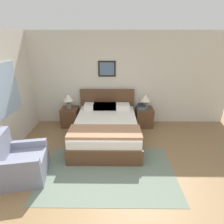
{
  "coord_description": "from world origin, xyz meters",
  "views": [
    {
      "loc": [
        0.08,
        -1.95,
        2.37
      ],
      "look_at": [
        0.05,
        1.64,
        0.88
      ],
      "focal_mm": 28.0,
      "sensor_mm": 36.0,
      "label": 1
    }
  ],
  "objects_px": {
    "nightstand_by_door": "(144,117)",
    "table_lamp_by_door": "(146,99)",
    "armchair": "(21,164)",
    "table_lamp_near_window": "(68,99)",
    "bed": "(106,128)",
    "nightstand_near_window": "(70,117)"
  },
  "relations": [
    {
      "from": "armchair",
      "to": "table_lamp_near_window",
      "type": "xyz_separation_m",
      "value": [
        0.4,
        2.1,
        0.53
      ]
    },
    {
      "from": "bed",
      "to": "armchair",
      "type": "distance_m",
      "value": 2.01
    },
    {
      "from": "bed",
      "to": "nightstand_near_window",
      "type": "distance_m",
      "value": 1.33
    },
    {
      "from": "bed",
      "to": "armchair",
      "type": "height_order",
      "value": "bed"
    },
    {
      "from": "armchair",
      "to": "bed",
      "type": "bearing_deg",
      "value": 122.48
    },
    {
      "from": "table_lamp_by_door",
      "to": "nightstand_near_window",
      "type": "bearing_deg",
      "value": 179.47
    },
    {
      "from": "bed",
      "to": "nightstand_near_window",
      "type": "bearing_deg",
      "value": 144.85
    },
    {
      "from": "bed",
      "to": "nightstand_near_window",
      "type": "relative_size",
      "value": 3.73
    },
    {
      "from": "nightstand_by_door",
      "to": "table_lamp_by_door",
      "type": "relative_size",
      "value": 1.31
    },
    {
      "from": "nightstand_near_window",
      "to": "table_lamp_by_door",
      "type": "bearing_deg",
      "value": -0.53
    },
    {
      "from": "table_lamp_near_window",
      "to": "bed",
      "type": "bearing_deg",
      "value": -34.54
    },
    {
      "from": "bed",
      "to": "table_lamp_by_door",
      "type": "bearing_deg",
      "value": 34.52
    },
    {
      "from": "table_lamp_near_window",
      "to": "table_lamp_by_door",
      "type": "bearing_deg",
      "value": 0.0
    },
    {
      "from": "nightstand_by_door",
      "to": "bed",
      "type": "bearing_deg",
      "value": -144.92
    },
    {
      "from": "armchair",
      "to": "table_lamp_by_door",
      "type": "distance_m",
      "value": 3.35
    },
    {
      "from": "bed",
      "to": "table_lamp_near_window",
      "type": "xyz_separation_m",
      "value": [
        -1.08,
        0.74,
        0.52
      ]
    },
    {
      "from": "armchair",
      "to": "table_lamp_by_door",
      "type": "bearing_deg",
      "value": 119.32
    },
    {
      "from": "nightstand_by_door",
      "to": "table_lamp_by_door",
      "type": "bearing_deg",
      "value": -107.52
    },
    {
      "from": "bed",
      "to": "nightstand_by_door",
      "type": "distance_m",
      "value": 1.33
    },
    {
      "from": "table_lamp_near_window",
      "to": "table_lamp_by_door",
      "type": "xyz_separation_m",
      "value": [
        2.16,
        0.0,
        0.0
      ]
    },
    {
      "from": "bed",
      "to": "nightstand_near_window",
      "type": "xyz_separation_m",
      "value": [
        -1.08,
        0.76,
        -0.04
      ]
    },
    {
      "from": "nightstand_by_door",
      "to": "nightstand_near_window",
      "type": "bearing_deg",
      "value": 180.0
    }
  ]
}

